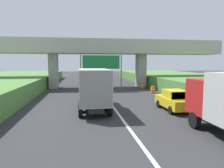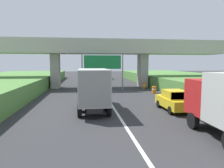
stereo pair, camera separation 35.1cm
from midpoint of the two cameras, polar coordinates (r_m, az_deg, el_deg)
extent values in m
cube|color=white|center=(27.03, -1.88, -2.49)|extent=(0.20, 91.89, 0.01)
cube|color=#ADA89E|center=(33.28, -3.03, 9.35)|extent=(40.00, 4.80, 1.10)
cube|color=#ADA89E|center=(31.16, -2.71, 11.63)|extent=(40.00, 0.36, 1.10)
cube|color=#ADA89E|center=(35.57, -3.33, 10.90)|extent=(40.00, 0.36, 1.10)
cube|color=#9F9A91|center=(33.43, -15.23, 3.55)|extent=(1.30, 2.20, 5.42)
cube|color=#9F9A91|center=(34.52, 8.84, 3.75)|extent=(1.30, 2.20, 5.42)
cylinder|color=slate|center=(28.61, -7.98, 3.06)|extent=(0.18, 0.18, 5.12)
cylinder|color=slate|center=(29.13, 3.32, 3.15)|extent=(0.18, 0.18, 5.12)
cube|color=#167238|center=(28.70, -2.29, 6.13)|extent=(5.20, 0.12, 1.90)
cube|color=white|center=(28.68, -2.29, 6.13)|extent=(4.89, 0.01, 1.67)
cylinder|color=slate|center=(20.07, 22.55, -2.66)|extent=(0.08, 0.08, 2.20)
cube|color=white|center=(19.97, 22.65, -0.54)|extent=(0.60, 0.03, 0.76)
cube|color=black|center=(19.95, 22.68, -0.55)|extent=(0.50, 0.01, 0.12)
cube|color=red|center=(13.59, 26.17, -3.30)|extent=(2.10, 2.10, 2.10)
cube|color=#2D3842|center=(14.40, 23.98, -1.52)|extent=(1.89, 0.06, 0.90)
cylinder|color=black|center=(13.37, 22.39, -9.46)|extent=(0.30, 0.96, 0.96)
cylinder|color=black|center=(14.42, 29.17, -8.67)|extent=(0.30, 0.96, 0.96)
cube|color=black|center=(17.50, -4.76, -4.88)|extent=(1.10, 7.30, 0.36)
cube|color=#B2B5B7|center=(19.90, -5.15, -0.02)|extent=(2.10, 2.10, 2.10)
cube|color=#2D3842|center=(20.89, -5.28, 1.08)|extent=(1.89, 0.06, 0.90)
cube|color=#B7B7B2|center=(16.25, -4.62, -0.43)|extent=(2.30, 5.20, 2.60)
cube|color=gray|center=(13.69, -4.07, -1.60)|extent=(2.21, 0.04, 2.50)
cylinder|color=black|center=(20.08, -7.89, -4.06)|extent=(0.30, 0.96, 0.96)
cylinder|color=black|center=(20.15, -2.35, -3.97)|extent=(0.30, 0.96, 0.96)
cylinder|color=black|center=(15.10, -8.38, -7.35)|extent=(0.30, 0.96, 0.96)
cylinder|color=black|center=(15.21, -0.23, -7.19)|extent=(0.30, 0.96, 0.96)
cylinder|color=black|center=(16.75, -8.30, -6.04)|extent=(0.30, 0.96, 0.96)
cylinder|color=black|center=(16.85, -0.97, -5.91)|extent=(0.30, 0.96, 0.96)
cube|color=black|center=(52.78, -2.98, 2.27)|extent=(1.10, 7.30, 0.36)
cube|color=#236B38|center=(55.31, -3.20, 3.71)|extent=(2.10, 2.10, 2.10)
cube|color=#2D3842|center=(56.32, -3.28, 4.05)|extent=(1.89, 0.06, 0.90)
cube|color=#236B38|center=(51.67, -2.89, 3.84)|extent=(2.30, 5.20, 2.60)
cube|color=#1A502A|center=(49.10, -2.65, 3.74)|extent=(2.21, 0.04, 2.50)
cylinder|color=black|center=(55.32, -4.19, 2.24)|extent=(0.30, 0.96, 0.96)
cylinder|color=black|center=(55.46, -2.19, 2.26)|extent=(0.30, 0.96, 0.96)
cylinder|color=black|center=(50.25, -3.97, 1.88)|extent=(0.30, 0.96, 0.96)
cylinder|color=black|center=(50.43, -1.54, 1.91)|extent=(0.30, 0.96, 0.96)
cylinder|color=black|center=(51.93, -4.08, 2.01)|extent=(0.30, 0.96, 0.96)
cylinder|color=black|center=(52.10, -1.73, 2.03)|extent=(0.30, 0.96, 0.96)
cube|color=gold|center=(17.72, 17.42, -4.87)|extent=(1.76, 4.10, 0.76)
cube|color=gold|center=(17.48, 17.70, -2.70)|extent=(1.56, 1.90, 0.64)
cube|color=#2D3842|center=(16.66, 19.04, -3.15)|extent=(1.44, 0.06, 0.54)
cylinder|color=black|center=(18.63, 13.43, -5.44)|extent=(0.22, 0.64, 0.64)
cylinder|color=black|center=(19.27, 18.01, -5.19)|extent=(0.22, 0.64, 0.64)
cylinder|color=black|center=(16.33, 16.64, -7.11)|extent=(0.22, 0.64, 0.64)
cylinder|color=black|center=(17.06, 21.71, -6.73)|extent=(0.22, 0.64, 0.64)
cylinder|color=orange|center=(18.14, 23.30, -5.64)|extent=(0.56, 0.56, 0.90)
cylinder|color=white|center=(18.12, 23.31, -5.42)|extent=(0.57, 0.57, 0.12)
cylinder|color=orange|center=(22.68, 16.99, -3.20)|extent=(0.56, 0.56, 0.90)
cylinder|color=white|center=(22.67, 16.99, -3.02)|extent=(0.57, 0.57, 0.12)
cylinder|color=orange|center=(27.29, 12.02, -1.59)|extent=(0.56, 0.56, 0.90)
cylinder|color=white|center=(27.28, 12.03, -1.44)|extent=(0.57, 0.57, 0.12)
cylinder|color=orange|center=(32.20, 9.34, -0.43)|extent=(0.56, 0.56, 0.90)
cylinder|color=white|center=(32.19, 9.35, -0.30)|extent=(0.57, 0.57, 0.12)
camera|label=1|loc=(0.18, -89.47, 0.05)|focal=32.71mm
camera|label=2|loc=(0.18, 90.53, -0.05)|focal=32.71mm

